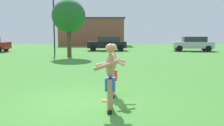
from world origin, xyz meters
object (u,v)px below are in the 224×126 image
at_px(car_silver_mid_lot, 193,44).
at_px(player_in_red, 113,69).
at_px(tree_behind_players, 69,16).
at_px(car_black_near_post, 107,43).
at_px(frisbee, 106,101).
at_px(lamp_post, 54,15).
at_px(player_with_cap, 110,74).

bearing_deg(car_silver_mid_lot, player_in_red, -113.46).
height_order(player_in_red, tree_behind_players, tree_behind_players).
distance_m(player_in_red, car_black_near_post, 20.74).
relative_size(frisbee, tree_behind_players, 0.05).
bearing_deg(tree_behind_players, lamp_post, 126.06).
distance_m(player_with_cap, car_silver_mid_lot, 23.37).
bearing_deg(frisbee, tree_behind_players, 104.10).
relative_size(player_in_red, lamp_post, 0.28).
xyz_separation_m(car_silver_mid_lot, lamp_post, (-14.18, -4.57, 2.76)).
xyz_separation_m(frisbee, lamp_post, (-5.23, 16.12, 3.57)).
distance_m(player_in_red, car_silver_mid_lot, 21.95).
bearing_deg(lamp_post, car_black_near_post, 47.43).
relative_size(car_silver_mid_lot, tree_behind_players, 0.95).
bearing_deg(player_in_red, car_silver_mid_lot, 66.54).
distance_m(player_in_red, lamp_post, 16.72).
bearing_deg(car_black_near_post, tree_behind_players, -111.13).
relative_size(frisbee, lamp_post, 0.04).
relative_size(player_in_red, car_black_near_post, 0.37).
distance_m(car_black_near_post, lamp_post, 7.53).
bearing_deg(player_with_cap, lamp_post, 107.42).
bearing_deg(player_in_red, player_with_cap, -93.25).
distance_m(player_in_red, frisbee, 1.04).
bearing_deg(tree_behind_players, car_silver_mid_lot, 29.58).
xyz_separation_m(car_silver_mid_lot, tree_behind_players, (-12.38, -7.03, 2.50)).
distance_m(player_with_cap, player_in_red, 1.50).
height_order(player_with_cap, car_silver_mid_lot, player_with_cap).
distance_m(player_with_cap, tree_behind_players, 15.22).
bearing_deg(player_in_red, tree_behind_players, 105.54).
bearing_deg(player_with_cap, car_silver_mid_lot, 67.81).
height_order(player_in_red, frisbee, player_in_red).
height_order(car_silver_mid_lot, lamp_post, lamp_post).
xyz_separation_m(player_in_red, lamp_post, (-5.44, 15.57, 2.72)).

